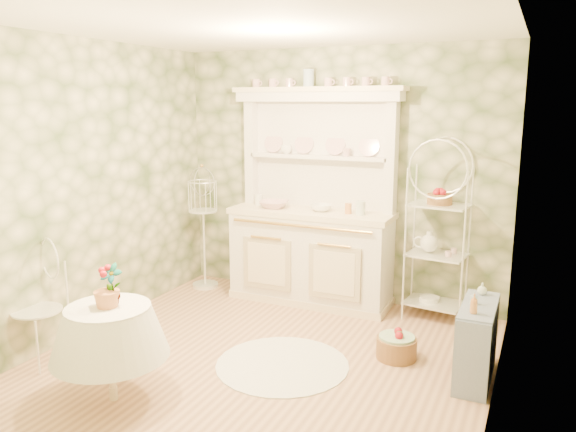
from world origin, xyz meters
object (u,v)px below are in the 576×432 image
at_px(round_table, 111,349).
at_px(floor_basket, 397,345).
at_px(kitchen_dresser, 311,198).
at_px(birdcage_stand, 203,222).
at_px(cafe_chair, 37,314).
at_px(bakers_rack, 438,235).
at_px(side_shelf, 476,345).

bearing_deg(round_table, floor_basket, 41.95).
distance_m(kitchen_dresser, round_table, 2.69).
bearing_deg(floor_basket, birdcage_stand, 159.80).
bearing_deg(round_table, cafe_chair, 166.98).
height_order(bakers_rack, side_shelf, bakers_rack).
xyz_separation_m(bakers_rack, side_shelf, (0.54, -1.19, -0.57)).
bearing_deg(kitchen_dresser, cafe_chair, -122.65).
bearing_deg(bakers_rack, cafe_chair, -131.91).
xyz_separation_m(side_shelf, cafe_chair, (-3.33, -1.20, 0.14)).
relative_size(side_shelf, floor_basket, 1.77).
bearing_deg(side_shelf, floor_basket, 169.55).
bearing_deg(birdcage_stand, floor_basket, -20.20).
relative_size(bakers_rack, round_table, 2.18).
distance_m(cafe_chair, birdcage_stand, 2.27).
xyz_separation_m(side_shelf, birdcage_stand, (-3.16, 1.03, 0.49)).
relative_size(bakers_rack, cafe_chair, 2.04).
relative_size(cafe_chair, floor_basket, 2.24).
bearing_deg(cafe_chair, bakers_rack, 60.60).
xyz_separation_m(kitchen_dresser, floor_basket, (1.20, -1.00, -1.02)).
height_order(round_table, cafe_chair, cafe_chair).
distance_m(bakers_rack, cafe_chair, 3.70).
bearing_deg(side_shelf, birdcage_stand, 160.79).
distance_m(side_shelf, floor_basket, 0.68).
bearing_deg(floor_basket, bakers_rack, 84.06).
height_order(cafe_chair, birdcage_stand, birdcage_stand).
height_order(side_shelf, round_table, round_table).
bearing_deg(floor_basket, round_table, -138.05).
relative_size(birdcage_stand, floor_basket, 4.14).
bearing_deg(kitchen_dresser, side_shelf, -30.89).
distance_m(round_table, birdcage_stand, 2.61).
bearing_deg(cafe_chair, side_shelf, 39.91).
bearing_deg(cafe_chair, round_table, 7.03).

